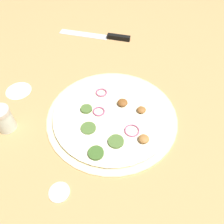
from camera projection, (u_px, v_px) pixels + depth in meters
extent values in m
plane|color=tan|center=(112.00, 116.00, 0.63)|extent=(3.00, 3.00, 0.00)
cylinder|color=beige|center=(112.00, 115.00, 0.63)|extent=(0.37, 0.37, 0.01)
cylinder|color=#EFE5C1|center=(112.00, 114.00, 0.62)|extent=(0.33, 0.33, 0.00)
torus|color=#A34C70|center=(132.00, 131.00, 0.58)|extent=(0.04, 0.04, 0.00)
cylinder|color=#47662D|center=(88.00, 128.00, 0.58)|extent=(0.04, 0.04, 0.00)
cylinder|color=#47662D|center=(116.00, 141.00, 0.56)|extent=(0.04, 0.04, 0.01)
torus|color=#A34C70|center=(101.00, 92.00, 0.67)|extent=(0.04, 0.04, 0.00)
ellipsoid|color=brown|center=(123.00, 103.00, 0.64)|extent=(0.03, 0.03, 0.01)
ellipsoid|color=brown|center=(141.00, 110.00, 0.62)|extent=(0.03, 0.03, 0.01)
ellipsoid|color=#996633|center=(144.00, 139.00, 0.56)|extent=(0.03, 0.03, 0.01)
torus|color=#A34C70|center=(99.00, 111.00, 0.62)|extent=(0.04, 0.04, 0.00)
cylinder|color=#385B23|center=(96.00, 153.00, 0.53)|extent=(0.04, 0.04, 0.01)
cylinder|color=#47662D|center=(86.00, 109.00, 0.63)|extent=(0.03, 0.03, 0.01)
cube|color=silver|center=(84.00, 34.00, 0.91)|extent=(0.20, 0.14, 0.00)
cube|color=black|center=(119.00, 37.00, 0.88)|extent=(0.09, 0.07, 0.02)
cylinder|color=silver|center=(4.00, 120.00, 0.58)|extent=(0.05, 0.05, 0.06)
cylinder|color=beige|center=(59.00, 192.00, 0.49)|extent=(0.05, 0.05, 0.01)
cylinder|color=white|center=(19.00, 91.00, 0.70)|extent=(0.08, 0.08, 0.00)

